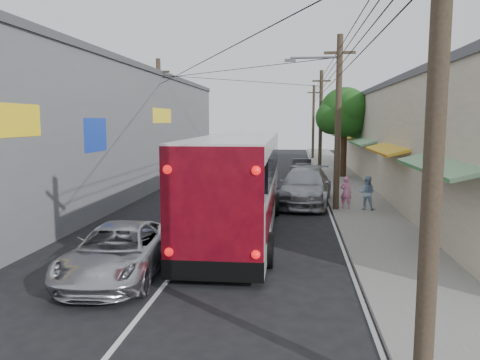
# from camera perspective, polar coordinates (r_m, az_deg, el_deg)

# --- Properties ---
(ground) EXTENTS (120.00, 120.00, 0.00)m
(ground) POSITION_cam_1_polar(r_m,az_deg,el_deg) (10.23, -13.26, -17.14)
(ground) COLOR black
(ground) RESTS_ON ground
(sidewalk) EXTENTS (3.00, 80.00, 0.12)m
(sidewalk) POSITION_cam_1_polar(r_m,az_deg,el_deg) (29.20, 12.99, -1.07)
(sidewalk) COLOR slate
(sidewalk) RESTS_ON ground
(building_right) EXTENTS (7.09, 40.00, 6.25)m
(building_right) POSITION_cam_1_polar(r_m,az_deg,el_deg) (31.70, 20.88, 4.89)
(building_right) COLOR beige
(building_right) RESTS_ON ground
(building_left) EXTENTS (7.20, 36.00, 7.25)m
(building_left) POSITION_cam_1_polar(r_m,az_deg,el_deg) (29.22, -17.14, 5.87)
(building_left) COLOR slate
(building_left) RESTS_ON ground
(utility_poles) EXTENTS (11.80, 45.28, 8.00)m
(utility_poles) POSITION_cam_1_polar(r_m,az_deg,el_deg) (29.06, 6.47, 7.08)
(utility_poles) COLOR #473828
(utility_poles) RESTS_ON ground
(street_tree) EXTENTS (4.40, 4.00, 6.60)m
(street_tree) POSITION_cam_1_polar(r_m,az_deg,el_deg) (34.93, 12.75, 7.86)
(street_tree) COLOR #3F2B19
(street_tree) RESTS_ON ground
(coach_bus) EXTENTS (3.03, 12.63, 3.63)m
(coach_bus) POSITION_cam_1_polar(r_m,az_deg,el_deg) (17.73, -0.09, -0.25)
(coach_bus) COLOR silver
(coach_bus) RESTS_ON ground
(jeepney) EXTENTS (2.61, 5.13, 1.39)m
(jeepney) POSITION_cam_1_polar(r_m,az_deg,el_deg) (13.13, -14.61, -8.43)
(jeepney) COLOR silver
(jeepney) RESTS_ON ground
(parked_suv) EXTENTS (3.14, 6.34, 1.77)m
(parked_suv) POSITION_cam_1_polar(r_m,az_deg,el_deg) (23.74, 7.91, -0.83)
(parked_suv) COLOR #97979F
(parked_suv) RESTS_ON ground
(parked_car_mid) EXTENTS (1.90, 4.19, 1.40)m
(parked_car_mid) POSITION_cam_1_polar(r_m,az_deg,el_deg) (32.14, 7.66, 0.94)
(parked_car_mid) COLOR #222327
(parked_car_mid) RESTS_ON ground
(parked_car_far) EXTENTS (1.61, 3.96, 1.28)m
(parked_car_far) POSITION_cam_1_polar(r_m,az_deg,el_deg) (35.91, 7.53, 1.51)
(parked_car_far) COLOR black
(parked_car_far) RESTS_ON ground
(pedestrian_near) EXTENTS (0.63, 0.52, 1.49)m
(pedestrian_near) POSITION_cam_1_polar(r_m,az_deg,el_deg) (22.40, 12.79, -1.48)
(pedestrian_near) COLOR pink
(pedestrian_near) RESTS_ON sidewalk
(pedestrian_far) EXTENTS (0.88, 0.76, 1.56)m
(pedestrian_far) POSITION_cam_1_polar(r_m,az_deg,el_deg) (22.24, 15.20, -1.52)
(pedestrian_far) COLOR #8CACCC
(pedestrian_far) RESTS_ON sidewalk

